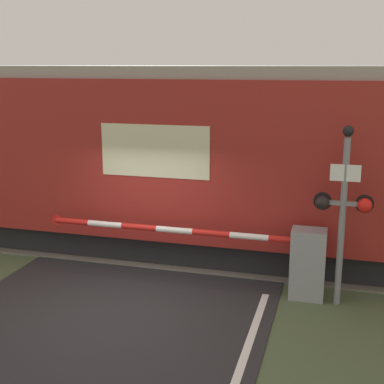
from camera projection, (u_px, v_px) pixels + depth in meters
ground_plane at (122, 303)px, 9.26m from camera, size 80.00×80.00×0.00m
track_bed at (177, 244)px, 12.28m from camera, size 36.00×3.20×0.13m
train at (179, 157)px, 11.79m from camera, size 21.72×3.20×4.01m
crossing_barrier at (286, 258)px, 9.44m from camera, size 5.29×0.44×1.26m
signal_post at (343, 206)px, 8.85m from camera, size 0.98×0.26×3.09m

